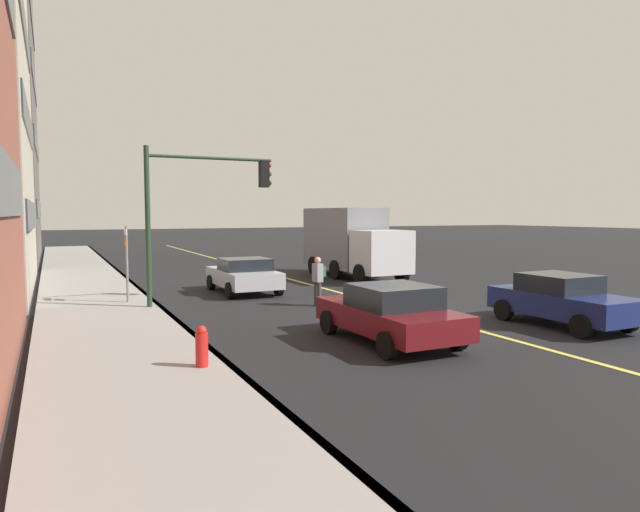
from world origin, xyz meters
name	(u,v)px	position (x,y,z in m)	size (l,w,h in m)	color
ground	(405,311)	(0.00, 0.00, 0.00)	(200.00, 200.00, 0.00)	black
sidewalk_slab	(113,334)	(0.00, 8.68, 0.07)	(80.00, 3.61, 0.15)	gray
curb_edge	(183,328)	(0.00, 6.95, 0.07)	(80.00, 0.16, 0.15)	slate
lane_stripe_center	(405,310)	(0.00, 0.00, 0.01)	(80.00, 0.16, 0.01)	#D8CC4C
car_navy	(562,299)	(-3.81, -2.51, 0.72)	(3.96, 1.91, 1.41)	navy
car_maroon	(390,313)	(-3.42, 2.77, 0.70)	(4.16, 2.07, 1.38)	#591116
car_silver	(244,275)	(6.05, 3.32, 0.69)	(3.98, 2.09, 1.35)	#A8AAB2
truck_gray	(351,241)	(8.89, -2.98, 1.74)	(6.85, 2.38, 3.32)	silver
pedestrian_with_backpack	(318,278)	(2.03, 2.06, 0.95)	(0.40, 0.38, 1.63)	#383838
traffic_light_mast	(201,198)	(3.36, 5.61, 3.56)	(0.28, 4.17, 5.14)	#1E3823
street_sign_post	(127,259)	(4.62, 7.78, 1.57)	(0.60, 0.08, 2.66)	slate
fire_hydrant	(202,350)	(-4.14, 7.47, 0.47)	(0.24, 0.24, 0.94)	red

